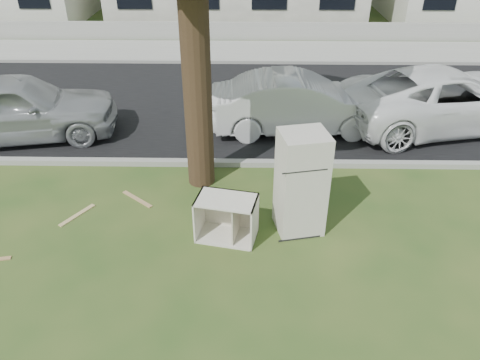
{
  "coord_description": "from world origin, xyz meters",
  "views": [
    {
      "loc": [
        0.54,
        -6.43,
        5.13
      ],
      "look_at": [
        0.42,
        0.6,
        0.77
      ],
      "focal_mm": 35.0,
      "sensor_mm": 36.0,
      "label": 1
    }
  ],
  "objects_px": {
    "car_right": "(446,98)",
    "car_center": "(299,104)",
    "cabinet": "(227,218)",
    "car_left": "(16,107)",
    "fridge": "(301,183)"
  },
  "relations": [
    {
      "from": "cabinet",
      "to": "car_right",
      "type": "xyz_separation_m",
      "value": [
        5.29,
        4.63,
        0.35
      ]
    },
    {
      "from": "car_left",
      "to": "cabinet",
      "type": "bearing_deg",
      "value": -137.32
    },
    {
      "from": "car_left",
      "to": "car_center",
      "type": "bearing_deg",
      "value": -96.56
    },
    {
      "from": "car_right",
      "to": "car_center",
      "type": "bearing_deg",
      "value": 82.31
    },
    {
      "from": "cabinet",
      "to": "car_left",
      "type": "xyz_separation_m",
      "value": [
        -5.13,
        3.77,
        0.39
      ]
    },
    {
      "from": "fridge",
      "to": "cabinet",
      "type": "height_order",
      "value": "fridge"
    },
    {
      "from": "fridge",
      "to": "car_right",
      "type": "relative_size",
      "value": 0.35
    },
    {
      "from": "fridge",
      "to": "cabinet",
      "type": "bearing_deg",
      "value": -178.99
    },
    {
      "from": "car_right",
      "to": "car_left",
      "type": "relative_size",
      "value": 1.15
    },
    {
      "from": "car_center",
      "to": "car_left",
      "type": "distance_m",
      "value": 6.75
    },
    {
      "from": "car_center",
      "to": "car_right",
      "type": "xyz_separation_m",
      "value": [
        3.69,
        0.33,
        0.03
      ]
    },
    {
      "from": "fridge",
      "to": "car_center",
      "type": "relative_size",
      "value": 0.43
    },
    {
      "from": "cabinet",
      "to": "car_center",
      "type": "height_order",
      "value": "car_center"
    },
    {
      "from": "cabinet",
      "to": "car_left",
      "type": "bearing_deg",
      "value": 155.62
    },
    {
      "from": "car_center",
      "to": "car_right",
      "type": "distance_m",
      "value": 3.71
    }
  ]
}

